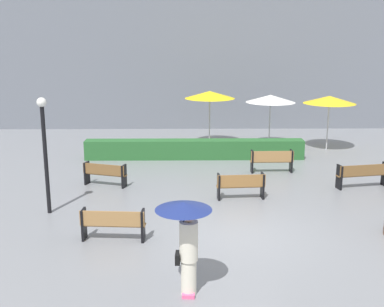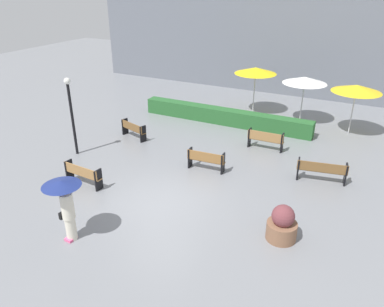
# 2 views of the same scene
# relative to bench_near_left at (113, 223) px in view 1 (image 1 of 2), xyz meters

# --- Properties ---
(ground_plane) EXTENTS (60.00, 60.00, 0.00)m
(ground_plane) POSITION_rel_bench_near_left_xyz_m (3.26, 0.30, -0.49)
(ground_plane) COLOR gray
(bench_near_left) EXTENTS (1.69, 0.47, 0.84)m
(bench_near_left) POSITION_rel_bench_near_left_xyz_m (0.00, 0.00, 0.00)
(bench_near_left) COLOR #9E7242
(bench_near_left) RESTS_ON ground
(bench_far_left) EXTENTS (1.59, 0.79, 0.82)m
(bench_far_left) POSITION_rel_bench_near_left_xyz_m (-0.99, 4.75, -0.01)
(bench_far_left) COLOR brown
(bench_far_left) RESTS_ON ground
(bench_far_right) EXTENTS (1.91, 0.71, 0.86)m
(bench_far_right) POSITION_rel_bench_near_left_xyz_m (8.11, 4.42, 0.02)
(bench_far_right) COLOR brown
(bench_far_right) RESTS_ON ground
(bench_back_row) EXTENTS (1.67, 0.40, 0.88)m
(bench_back_row) POSITION_rel_bench_near_left_xyz_m (5.25, 6.41, 0.03)
(bench_back_row) COLOR #9E7242
(bench_back_row) RESTS_ON ground
(bench_mid_center) EXTENTS (1.59, 0.48, 0.85)m
(bench_mid_center) POSITION_rel_bench_near_left_xyz_m (3.69, 3.26, 0.00)
(bench_mid_center) COLOR olive
(bench_mid_center) RESTS_ON ground
(pedestrian_with_umbrella) EXTENTS (1.15, 1.15, 2.00)m
(pedestrian_with_umbrella) POSITION_rel_bench_near_left_xyz_m (1.90, -2.71, 0.89)
(pedestrian_with_umbrella) COLOR silver
(pedestrian_with_umbrella) RESTS_ON ground
(lamp_post) EXTENTS (0.28, 0.28, 3.50)m
(lamp_post) POSITION_rel_bench_near_left_xyz_m (-2.24, 2.07, 1.68)
(lamp_post) COLOR black
(lamp_post) RESTS_ON ground
(patio_umbrella_yellow) EXTENTS (2.39, 2.39, 2.67)m
(patio_umbrella_yellow) POSITION_rel_bench_near_left_xyz_m (3.04, 11.23, 2.00)
(patio_umbrella_yellow) COLOR silver
(patio_umbrella_yellow) RESTS_ON ground
(patio_umbrella_white) EXTENTS (2.33, 2.33, 2.53)m
(patio_umbrella_white) POSITION_rel_bench_near_left_xyz_m (5.90, 10.86, 1.86)
(patio_umbrella_white) COLOR silver
(patio_umbrella_white) RESTS_ON ground
(patio_umbrella_yellow_far) EXTENTS (2.39, 2.39, 2.55)m
(patio_umbrella_yellow_far) POSITION_rel_bench_near_left_xyz_m (8.51, 10.27, 1.88)
(patio_umbrella_yellow_far) COLOR silver
(patio_umbrella_yellow_far) RESTS_ON ground
(hedge_strip) EXTENTS (9.49, 0.70, 0.83)m
(hedge_strip) POSITION_rel_bench_near_left_xyz_m (2.27, 8.70, -0.08)
(hedge_strip) COLOR #28602D
(hedge_strip) RESTS_ON ground
(building_facade) EXTENTS (28.00, 1.20, 10.18)m
(building_facade) POSITION_rel_bench_near_left_xyz_m (3.26, 16.30, 4.60)
(building_facade) COLOR slate
(building_facade) RESTS_ON ground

